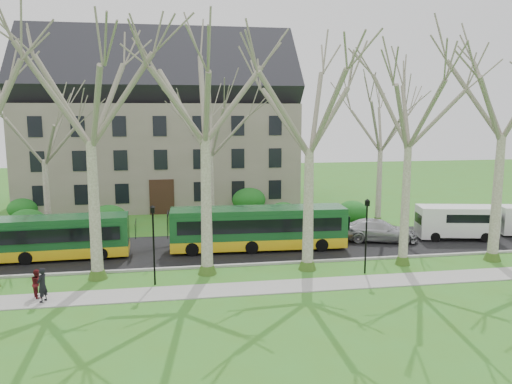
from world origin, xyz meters
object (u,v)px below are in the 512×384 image
Objects in this scene: sedan at (379,230)px; van_a at (456,223)px; bus_follow at (258,228)px; pedestrian_a at (42,285)px; pedestrian_b at (37,283)px; bus_lead at (38,238)px.

sedan is 5.84m from van_a.
pedestrian_a is at bearing -145.44° from bus_follow.
bus_follow is 8.09× the size of pedestrian_b.
van_a is 28.16m from pedestrian_b.
bus_follow is 8.99m from sedan.
bus_lead is at bearing 107.77° from sedan.
bus_lead is at bearing -13.57° from pedestrian_b.
pedestrian_b is at bearing -153.63° from van_a.
pedestrian_b is at bearing -148.59° from bus_follow.
bus_lead is at bearing -142.69° from pedestrian_a.
pedestrian_b is (-0.40, 0.67, -0.13)m from pedestrian_a.
bus_lead is 2.00× the size of van_a.
sedan is 3.12× the size of pedestrian_a.
pedestrian_b is at bearing 125.52° from sedan.
bus_follow is 2.13× the size of van_a.
pedestrian_b is at bearing -78.76° from bus_lead.
bus_follow is (14.09, 0.09, 0.09)m from bus_lead.
sedan is 22.72m from pedestrian_b.
bus_follow is at bearing -87.82° from pedestrian_b.
pedestrian_a reaches higher than sedan.
bus_lead reaches higher than van_a.
pedestrian_a is (-20.98, -8.35, 0.08)m from sedan.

